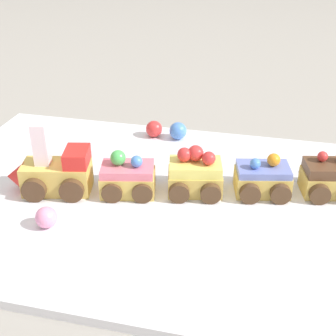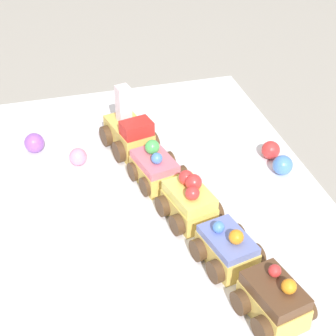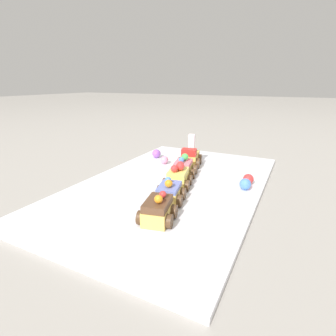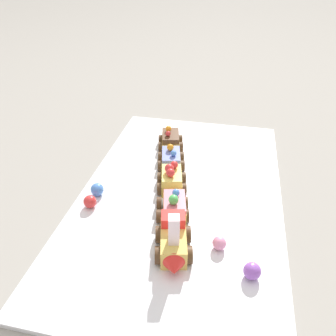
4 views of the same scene
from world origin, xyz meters
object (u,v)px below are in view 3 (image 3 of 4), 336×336
at_px(cake_train_locomotive, 191,157).
at_px(gumball_blue, 245,184).
at_px(cake_car_strawberry, 185,168).
at_px(gumball_red, 248,179).
at_px(cake_car_lemon, 178,178).
at_px(gumball_pink, 164,160).
at_px(cake_car_chocolate, 158,211).
at_px(gumball_purple, 156,154).
at_px(cake_car_blueberry, 169,193).

relative_size(cake_train_locomotive, gumball_blue, 4.13).
xyz_separation_m(cake_car_strawberry, gumball_red, (0.01, -0.18, -0.01)).
xyz_separation_m(cake_train_locomotive, cake_car_lemon, (-0.19, -0.04, -0.00)).
xyz_separation_m(cake_car_strawberry, cake_car_lemon, (-0.09, -0.02, 0.00)).
height_order(cake_car_strawberry, gumball_pink, cake_car_strawberry).
bearing_deg(gumball_blue, cake_car_lemon, 110.03).
bearing_deg(gumball_blue, cake_car_strawberry, 80.57).
distance_m(cake_car_lemon, gumball_pink, 0.20).
relative_size(cake_train_locomotive, cake_car_lemon, 1.49).
bearing_deg(cake_train_locomotive, gumball_red, -126.41).
bearing_deg(cake_train_locomotive, cake_car_chocolate, -179.96).
bearing_deg(gumball_red, gumball_blue, -179.62).
relative_size(gumball_red, gumball_pink, 1.05).
height_order(cake_train_locomotive, gumball_pink, cake_train_locomotive).
height_order(cake_car_lemon, gumball_purple, cake_car_lemon).
relative_size(cake_car_chocolate, gumball_purple, 2.65).
xyz_separation_m(cake_car_lemon, gumball_blue, (0.06, -0.16, -0.01)).
height_order(cake_car_blueberry, gumball_red, cake_car_blueberry).
bearing_deg(gumball_red, gumball_purple, 71.75).
relative_size(cake_car_lemon, gumball_purple, 2.65).
height_order(gumball_red, gumball_pink, gumball_red).
bearing_deg(cake_car_strawberry, cake_car_blueberry, -179.98).
height_order(cake_car_chocolate, gumball_red, cake_car_chocolate).
distance_m(cake_train_locomotive, gumball_blue, 0.24).
bearing_deg(cake_car_strawberry, cake_car_lemon, -179.78).
bearing_deg(gumball_purple, cake_car_strawberry, -127.40).
bearing_deg(gumball_blue, cake_car_blueberry, 136.46).
bearing_deg(cake_car_chocolate, gumball_blue, -39.41).
bearing_deg(gumball_purple, cake_train_locomotive, -99.33).
distance_m(cake_car_lemon, gumball_purple, 0.28).
relative_size(cake_car_blueberry, gumball_red, 2.89).
height_order(gumball_purple, gumball_red, gumball_purple).
distance_m(cake_car_blueberry, gumball_blue, 0.21).
bearing_deg(cake_car_chocolate, gumball_purple, 17.21).
distance_m(cake_car_strawberry, gumball_pink, 0.13).
height_order(cake_car_blueberry, cake_car_chocolate, cake_car_chocolate).
xyz_separation_m(cake_car_lemon, gumball_purple, (0.22, 0.19, -0.01)).
bearing_deg(gumball_red, gumball_pink, 78.01).
relative_size(cake_car_lemon, gumball_blue, 2.76).
distance_m(cake_car_lemon, cake_car_chocolate, 0.18).
bearing_deg(cake_car_blueberry, cake_car_strawberry, 0.02).
bearing_deg(gumball_purple, cake_car_blueberry, -146.21).
bearing_deg(cake_car_lemon, gumball_red, -70.32).
bearing_deg(cake_car_lemon, cake_car_chocolate, -180.00).
bearing_deg(cake_car_chocolate, cake_car_strawberry, 0.07).
xyz_separation_m(cake_car_strawberry, gumball_purple, (0.13, 0.17, -0.01)).
xyz_separation_m(cake_train_locomotive, cake_car_chocolate, (-0.37, -0.08, -0.00)).
bearing_deg(gumball_blue, gumball_red, 0.38).
xyz_separation_m(cake_car_lemon, cake_car_chocolate, (-0.18, -0.04, -0.00)).
xyz_separation_m(cake_train_locomotive, cake_car_strawberry, (-0.10, -0.02, -0.01)).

